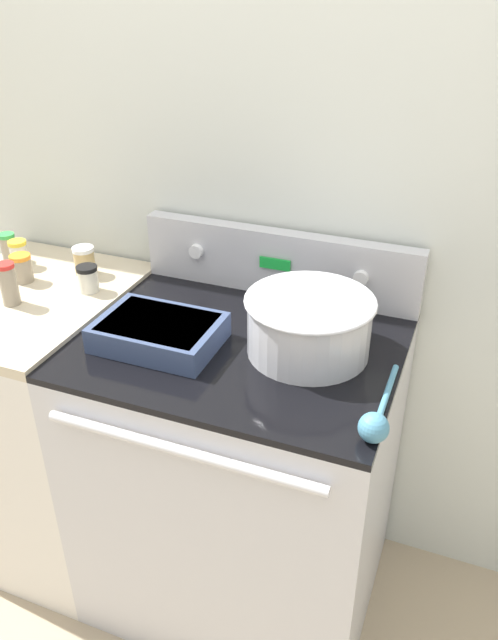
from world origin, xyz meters
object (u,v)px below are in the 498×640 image
object	(u,v)px
ladle	(376,422)
spice_jar_green_cap	(9,247)
casserole_dish	(159,331)
spice_jar_red_cap	(8,284)
spice_jar_white_cap	(84,260)
spice_jar_black_cap	(88,279)
spice_jar_orange_cap	(22,268)
spice_jar_yellow_cap	(19,253)
mixing_bowl	(309,322)

from	to	relation	value
ladle	spice_jar_green_cap	distance (m)	1.31
casserole_dish	spice_jar_red_cap	xyz separation A→B (m)	(-0.47, 0.02, 0.04)
spice_jar_red_cap	spice_jar_white_cap	bearing A→B (deg)	71.64
spice_jar_red_cap	spice_jar_green_cap	size ratio (longest dim) A/B	1.39
spice_jar_black_cap	spice_jar_orange_cap	size ratio (longest dim) A/B	0.93
spice_jar_white_cap	spice_jar_yellow_cap	bearing A→B (deg)	-173.47
casserole_dish	spice_jar_white_cap	xyz separation A→B (m)	(-0.39, 0.26, 0.02)
spice_jar_black_cap	spice_jar_green_cap	xyz separation A→B (m)	(-0.36, 0.09, 0.00)
spice_jar_orange_cap	spice_jar_red_cap	bearing A→B (deg)	-63.79
spice_jar_white_cap	mixing_bowl	bearing A→B (deg)	-11.77
ladle	spice_jar_orange_cap	bearing A→B (deg)	165.28
casserole_dish	spice_jar_white_cap	distance (m)	0.47
ladle	spice_jar_red_cap	size ratio (longest dim) A/B	2.47
spice_jar_green_cap	casserole_dish	bearing A→B (deg)	-20.87
spice_jar_white_cap	spice_jar_red_cap	xyz separation A→B (m)	(-0.08, -0.24, 0.02)
ladle	spice_jar_red_cap	bearing A→B (deg)	171.12
ladle	spice_jar_orange_cap	distance (m)	1.14
casserole_dish	spice_jar_orange_cap	size ratio (longest dim) A/B	3.58
ladle	spice_jar_green_cap	world-z (taller)	spice_jar_green_cap
mixing_bowl	ladle	world-z (taller)	mixing_bowl
mixing_bowl	spice_jar_black_cap	xyz separation A→B (m)	(-0.67, 0.06, -0.03)
spice_jar_yellow_cap	spice_jar_green_cap	xyz separation A→B (m)	(-0.06, 0.03, 0.00)
casserole_dish	spice_jar_green_cap	bearing A→B (deg)	159.13
spice_jar_green_cap	spice_jar_orange_cap	bearing A→B (deg)	-38.09
ladle	spice_jar_red_cap	world-z (taller)	spice_jar_red_cap
spice_jar_white_cap	spice_jar_yellow_cap	size ratio (longest dim) A/B	1.04
ladle	spice_jar_white_cap	size ratio (longest dim) A/B	3.48
casserole_dish	spice_jar_yellow_cap	bearing A→B (deg)	159.35
spice_jar_black_cap	spice_jar_red_cap	world-z (taller)	spice_jar_red_cap
spice_jar_black_cap	casserole_dish	bearing A→B (deg)	-27.22
spice_jar_white_cap	spice_jar_orange_cap	bearing A→B (deg)	-142.20
spice_jar_green_cap	spice_jar_black_cap	bearing A→B (deg)	-14.79
spice_jar_white_cap	spice_jar_orange_cap	distance (m)	0.18
spice_jar_orange_cap	spice_jar_green_cap	bearing A→B (deg)	141.91
ladle	spice_jar_green_cap	size ratio (longest dim) A/B	3.44
spice_jar_white_cap	spice_jar_yellow_cap	world-z (taller)	spice_jar_white_cap
casserole_dish	spice_jar_orange_cap	distance (m)	0.55
mixing_bowl	spice_jar_yellow_cap	bearing A→B (deg)	172.34
spice_jar_yellow_cap	spice_jar_green_cap	bearing A→B (deg)	156.92
mixing_bowl	spice_jar_orange_cap	bearing A→B (deg)	177.04
spice_jar_red_cap	spice_jar_orange_cap	bearing A→B (deg)	116.21
spice_jar_white_cap	spice_jar_red_cap	size ratio (longest dim) A/B	0.71
ladle	spice_jar_yellow_cap	world-z (taller)	spice_jar_yellow_cap
ladle	spice_jar_black_cap	world-z (taller)	spice_jar_black_cap
spice_jar_white_cap	spice_jar_orange_cap	xyz separation A→B (m)	(-0.14, -0.11, -0.00)
ladle	spice_jar_white_cap	xyz separation A→B (m)	(-0.96, 0.40, 0.03)
spice_jar_black_cap	spice_jar_green_cap	size ratio (longest dim) A/B	0.89
spice_jar_black_cap	spice_jar_white_cap	bearing A→B (deg)	128.80
casserole_dish	spice_jar_orange_cap	xyz separation A→B (m)	(-0.53, 0.15, 0.02)
spice_jar_white_cap	spice_jar_green_cap	distance (m)	0.28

